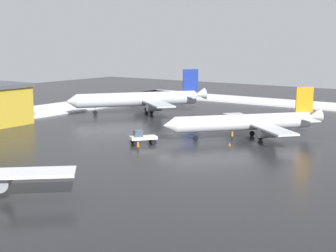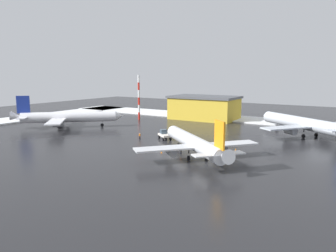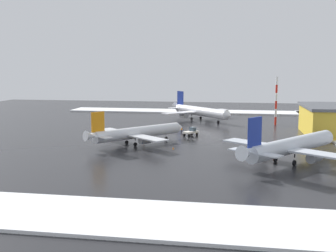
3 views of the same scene
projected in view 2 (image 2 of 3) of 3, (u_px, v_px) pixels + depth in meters
ground_plane at (160, 142)px, 82.13m from camera, size 240.00×240.00×0.00m
snow_bank_far at (234, 119)px, 123.65m from camera, size 152.00×16.00×0.48m
snow_bank_right at (6, 121)px, 117.78m from camera, size 14.00×116.00×0.48m
airplane_parked_starboard at (194, 143)px, 66.98m from camera, size 25.56×23.51×9.22m
airplane_foreground_jet at (67, 117)px, 104.06m from camera, size 27.91×26.50×10.30m
airplane_parked_portside at (305, 124)px, 89.66m from camera, size 30.33×26.57×10.59m
pushback_tug at (164, 134)px, 85.79m from camera, size 5.00×4.53×2.50m
ground_crew_beside_wing at (140, 136)px, 85.82m from camera, size 0.36×0.36×1.71m
ground_crew_near_tug at (181, 150)px, 70.16m from camera, size 0.36×0.36×1.71m
antenna_mast at (139, 97)px, 121.40m from camera, size 0.70×0.70×16.58m
cargo_hangar at (204, 108)px, 122.72m from camera, size 25.26×15.44×8.80m
traffic_cone_near_nose at (162, 152)px, 70.97m from camera, size 0.36×0.36×0.55m
traffic_cone_mid_line at (236, 149)px, 73.31m from camera, size 0.36×0.36×0.55m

